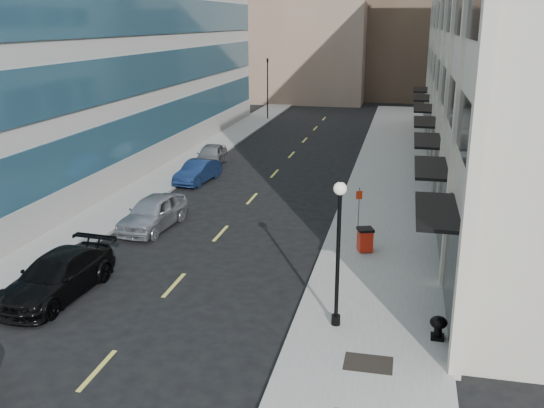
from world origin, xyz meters
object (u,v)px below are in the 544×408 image
at_px(car_silver_sedan, 153,212).
at_px(car_grey_sedan, 211,155).
at_px(car_black_pickup, 57,276).
at_px(urn_planter, 438,325).
at_px(lamppost, 338,241).
at_px(car_blue_sedan, 198,172).
at_px(traffic_signal, 268,62).
at_px(sign_post, 359,206).
at_px(trash_bin, 365,239).

distance_m(car_silver_sedan, car_grey_sedan, 13.41).
relative_size(car_black_pickup, urn_planter, 7.13).
bearing_deg(urn_planter, lamppost, 175.80).
bearing_deg(lamppost, car_blue_sedan, 122.15).
distance_m(traffic_signal, car_black_pickup, 42.11).
height_order(car_black_pickup, car_blue_sedan, car_black_pickup).
distance_m(lamppost, urn_planter, 4.02).
xyz_separation_m(traffic_signal, car_black_pickup, (1.74, -41.78, -4.94)).
bearing_deg(traffic_signal, car_silver_sedan, -86.42).
bearing_deg(car_black_pickup, sign_post, 43.73).
height_order(car_black_pickup, urn_planter, car_black_pickup).
distance_m(trash_bin, urn_planter, 7.56).
xyz_separation_m(car_silver_sedan, car_blue_sedan, (-0.80, 8.76, -0.12)).
xyz_separation_m(car_blue_sedan, lamppost, (10.57, -16.82, 2.35)).
xyz_separation_m(trash_bin, lamppost, (-0.44, -6.81, 2.32)).
xyz_separation_m(traffic_signal, car_grey_sedan, (0.70, -20.67, -4.99)).
bearing_deg(car_grey_sedan, sign_post, -54.10).
relative_size(car_blue_sedan, trash_bin, 3.96).
xyz_separation_m(traffic_signal, car_blue_sedan, (1.33, -25.24, -5.04)).
bearing_deg(urn_planter, car_silver_sedan, 147.41).
relative_size(car_black_pickup, car_grey_sedan, 1.24).
bearing_deg(car_black_pickup, urn_planter, 2.74).
distance_m(car_black_pickup, lamppost, 10.41).
relative_size(car_silver_sedan, urn_planter, 6.33).
bearing_deg(sign_post, car_black_pickup, -158.14).
bearing_deg(trash_bin, car_black_pickup, -168.03).
distance_m(car_black_pickup, sign_post, 13.07).
bearing_deg(lamppost, car_grey_sedan, 117.64).
xyz_separation_m(traffic_signal, trash_bin, (12.34, -35.25, -5.00)).
distance_m(traffic_signal, trash_bin, 37.68).
relative_size(car_silver_sedan, car_grey_sedan, 1.10).
distance_m(car_grey_sedan, trash_bin, 18.66).
bearing_deg(car_silver_sedan, car_grey_sedan, 101.39).
xyz_separation_m(car_blue_sedan, car_grey_sedan, (-0.63, 4.57, 0.05)).
xyz_separation_m(car_black_pickup, urn_planter, (13.36, -0.51, -0.17)).
height_order(car_grey_sedan, lamppost, lamppost).
xyz_separation_m(car_silver_sedan, urn_planter, (12.97, -8.29, -0.20)).
relative_size(traffic_signal, car_black_pickup, 1.31).
bearing_deg(urn_planter, trash_bin, 111.42).
bearing_deg(car_black_pickup, car_silver_sedan, 92.04).
xyz_separation_m(car_black_pickup, lamppost, (10.16, -0.28, 2.26)).
relative_size(car_grey_sedan, lamppost, 0.88).
distance_m(car_silver_sedan, trash_bin, 10.28).
bearing_deg(car_grey_sedan, car_black_pickup, -92.16).
distance_m(car_black_pickup, car_silver_sedan, 7.79).
height_order(car_grey_sedan, sign_post, sign_post).
xyz_separation_m(car_silver_sedan, car_grey_sedan, (-1.43, 13.33, -0.07)).
height_order(car_silver_sedan, car_blue_sedan, car_silver_sedan).
relative_size(trash_bin, sign_post, 0.44).
distance_m(car_grey_sedan, lamppost, 24.25).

